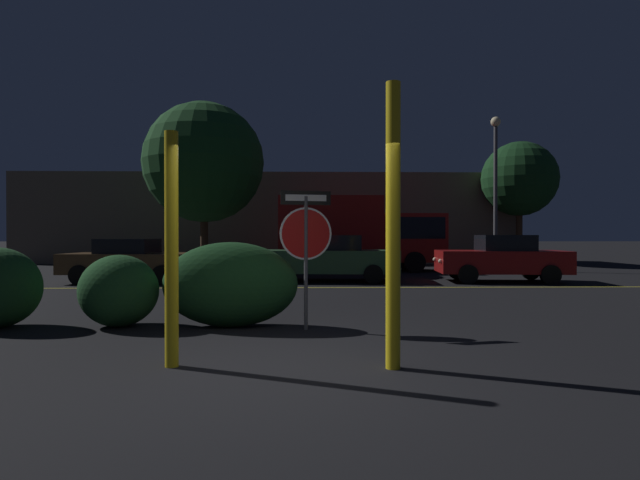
% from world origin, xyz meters
% --- Properties ---
extents(ground_plane, '(260.00, 260.00, 0.00)m').
position_xyz_m(ground_plane, '(0.00, 0.00, 0.00)').
color(ground_plane, black).
extents(road_center_stripe, '(36.15, 0.12, 0.01)m').
position_xyz_m(road_center_stripe, '(0.00, 8.77, 0.00)').
color(road_center_stripe, gold).
rests_on(road_center_stripe, ground_plane).
extents(stop_sign, '(0.82, 0.17, 2.19)m').
position_xyz_m(stop_sign, '(0.20, 2.40, 1.51)').
color(stop_sign, '#4C4C51').
rests_on(stop_sign, ground_plane).
extents(yellow_pole_left, '(0.15, 0.15, 2.66)m').
position_xyz_m(yellow_pole_left, '(-1.31, 0.22, 1.33)').
color(yellow_pole_left, yellow).
rests_on(yellow_pole_left, ground_plane).
extents(yellow_pole_right, '(0.16, 0.16, 3.19)m').
position_xyz_m(yellow_pole_right, '(1.18, 0.08, 1.59)').
color(yellow_pole_right, yellow).
rests_on(yellow_pole_right, ground_plane).
extents(hedge_bush_1, '(1.27, 1.11, 1.17)m').
position_xyz_m(hedge_bush_1, '(-2.85, 2.74, 0.59)').
color(hedge_bush_1, '#1E4C23').
rests_on(hedge_bush_1, ground_plane).
extents(hedge_bush_2, '(2.19, 1.00, 1.38)m').
position_xyz_m(hedge_bush_2, '(-1.03, 2.68, 0.69)').
color(hedge_bush_2, '#19421E').
rests_on(hedge_bush_2, ground_plane).
extents(passing_car_1, '(4.15, 2.12, 1.39)m').
position_xyz_m(passing_car_1, '(-5.40, 10.57, 0.70)').
color(passing_car_1, brown).
rests_on(passing_car_1, ground_plane).
extents(passing_car_2, '(4.62, 2.17, 1.50)m').
position_xyz_m(passing_car_2, '(0.94, 10.75, 0.75)').
color(passing_car_2, '#335B38').
rests_on(passing_car_2, ground_plane).
extents(passing_car_3, '(4.18, 2.24, 1.51)m').
position_xyz_m(passing_car_3, '(6.46, 10.45, 0.75)').
color(passing_car_3, maroon).
rests_on(passing_car_3, ground_plane).
extents(delivery_truck, '(6.90, 2.50, 3.12)m').
position_xyz_m(delivery_truck, '(2.44, 15.60, 1.64)').
color(delivery_truck, maroon).
rests_on(delivery_truck, ground_plane).
extents(street_lamp, '(0.42, 0.42, 6.57)m').
position_xyz_m(street_lamp, '(8.24, 15.67, 4.14)').
color(street_lamp, '#4C4C51').
rests_on(street_lamp, ground_plane).
extents(tree_0, '(5.06, 5.06, 7.11)m').
position_xyz_m(tree_0, '(-4.17, 15.74, 4.57)').
color(tree_0, '#422D1E').
rests_on(tree_0, ground_plane).
extents(tree_1, '(3.79, 3.79, 6.29)m').
position_xyz_m(tree_1, '(11.02, 19.76, 4.38)').
color(tree_1, '#422D1E').
rests_on(tree_1, ground_plane).
extents(building_backdrop, '(26.93, 4.89, 4.85)m').
position_xyz_m(building_backdrop, '(-1.94, 23.18, 2.42)').
color(building_backdrop, '#6B5B4C').
rests_on(building_backdrop, ground_plane).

